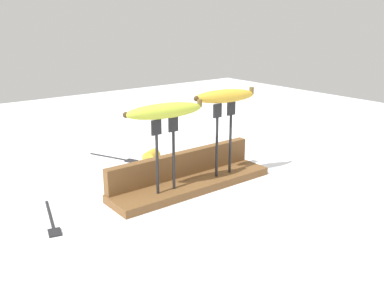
# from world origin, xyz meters

# --- Properties ---
(ground_plane) EXTENTS (3.00, 3.00, 0.00)m
(ground_plane) POSITION_xyz_m (0.00, 0.00, 0.00)
(ground_plane) COLOR silver
(wooden_board) EXTENTS (0.46, 0.11, 0.02)m
(wooden_board) POSITION_xyz_m (0.00, 0.00, 0.01)
(wooden_board) COLOR brown
(wooden_board) RESTS_ON ground
(board_backstop) EXTENTS (0.45, 0.02, 0.07)m
(board_backstop) POSITION_xyz_m (0.00, 0.04, 0.05)
(board_backstop) COLOR brown
(board_backstop) RESTS_ON wooden_board
(fork_stand_left) EXTENTS (0.07, 0.01, 0.18)m
(fork_stand_left) POSITION_xyz_m (-0.09, -0.02, 0.13)
(fork_stand_left) COLOR black
(fork_stand_left) RESTS_ON wooden_board
(fork_stand_right) EXTENTS (0.07, 0.01, 0.20)m
(fork_stand_right) POSITION_xyz_m (0.09, -0.02, 0.14)
(fork_stand_right) COLOR black
(fork_stand_right) RESTS_ON wooden_board
(banana_raised_left) EXTENTS (0.20, 0.07, 0.04)m
(banana_raised_left) POSITION_xyz_m (-0.09, -0.02, 0.22)
(banana_raised_left) COLOR #B2C138
(banana_raised_left) RESTS_ON fork_stand_left
(banana_raised_right) EXTENTS (0.18, 0.08, 0.04)m
(banana_raised_right) POSITION_xyz_m (0.09, -0.02, 0.24)
(banana_raised_right) COLOR gold
(banana_raised_right) RESTS_ON fork_stand_right
(fork_fallen_near) EXTENTS (0.09, 0.17, 0.01)m
(fork_fallen_near) POSITION_xyz_m (-0.04, 0.33, 0.00)
(fork_fallen_near) COLOR black
(fork_fallen_near) RESTS_ON ground
(fork_fallen_far) EXTENTS (0.06, 0.19, 0.01)m
(fork_fallen_far) POSITION_xyz_m (-0.37, 0.03, 0.00)
(fork_fallen_far) COLOR black
(fork_fallen_far) RESTS_ON ground
(banana_chunk_near) EXTENTS (0.06, 0.06, 0.04)m
(banana_chunk_near) POSITION_xyz_m (0.02, 0.23, 0.02)
(banana_chunk_near) COLOR gold
(banana_chunk_near) RESTS_ON ground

